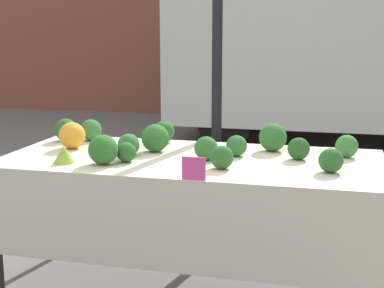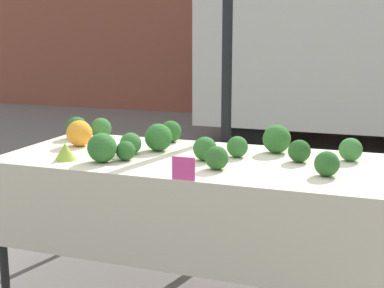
% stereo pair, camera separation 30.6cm
% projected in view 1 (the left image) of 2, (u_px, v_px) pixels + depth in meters
% --- Properties ---
extents(tent_pole, '(0.07, 0.07, 2.79)m').
position_uv_depth(tent_pole, '(217.00, 56.00, 3.61)').
color(tent_pole, black).
rests_on(tent_pole, ground_plane).
extents(parked_truck, '(4.94, 2.05, 2.34)m').
position_uv_depth(parked_truck, '(339.00, 54.00, 7.50)').
color(parked_truck, silver).
rests_on(parked_truck, ground_plane).
extents(market_table, '(2.18, 0.97, 0.84)m').
position_uv_depth(market_table, '(189.00, 176.00, 3.03)').
color(market_table, beige).
rests_on(market_table, ground_plane).
extents(orange_cauliflower, '(0.16, 0.16, 0.16)m').
position_uv_depth(orange_cauliflower, '(72.00, 135.00, 3.31)').
color(orange_cauliflower, orange).
rests_on(orange_cauliflower, market_table).
extents(romanesco_head, '(0.12, 0.12, 0.10)m').
position_uv_depth(romanesco_head, '(64.00, 154.00, 2.94)').
color(romanesco_head, '#93B238').
rests_on(romanesco_head, market_table).
extents(broccoli_head_0, '(0.12, 0.12, 0.12)m').
position_uv_depth(broccoli_head_0, '(236.00, 146.00, 3.10)').
color(broccoli_head_0, '#2D6628').
rests_on(broccoli_head_0, market_table).
extents(broccoli_head_1, '(0.11, 0.11, 0.11)m').
position_uv_depth(broccoli_head_1, '(126.00, 152.00, 2.96)').
color(broccoli_head_1, '#285B23').
rests_on(broccoli_head_1, market_table).
extents(broccoli_head_2, '(0.13, 0.13, 0.13)m').
position_uv_depth(broccoli_head_2, '(299.00, 149.00, 3.02)').
color(broccoli_head_2, '#23511E').
rests_on(broccoli_head_2, market_table).
extents(broccoli_head_3, '(0.13, 0.13, 0.13)m').
position_uv_depth(broccoli_head_3, '(331.00, 160.00, 2.73)').
color(broccoli_head_3, '#285B23').
rests_on(broccoli_head_3, market_table).
extents(broccoli_head_4, '(0.16, 0.16, 0.16)m').
position_uv_depth(broccoli_head_4, '(103.00, 150.00, 2.90)').
color(broccoli_head_4, '#2D6628').
rests_on(broccoli_head_4, market_table).
extents(broccoli_head_5, '(0.14, 0.14, 0.14)m').
position_uv_depth(broccoli_head_5, '(164.00, 132.00, 3.49)').
color(broccoli_head_5, '#285B23').
rests_on(broccoli_head_5, market_table).
extents(broccoli_head_6, '(0.12, 0.12, 0.12)m').
position_uv_depth(broccoli_head_6, '(222.00, 157.00, 2.81)').
color(broccoli_head_6, '#285B23').
rests_on(broccoli_head_6, market_table).
extents(broccoli_head_7, '(0.17, 0.17, 0.17)m').
position_uv_depth(broccoli_head_7, '(273.00, 137.00, 3.23)').
color(broccoli_head_7, '#2D6628').
rests_on(broccoli_head_7, market_table).
extents(broccoli_head_8, '(0.13, 0.13, 0.13)m').
position_uv_depth(broccoli_head_8, '(347.00, 146.00, 3.07)').
color(broccoli_head_8, '#387533').
rests_on(broccoli_head_8, market_table).
extents(broccoli_head_9, '(0.14, 0.14, 0.14)m').
position_uv_depth(broccoli_head_9, '(91.00, 130.00, 3.56)').
color(broccoli_head_9, '#336B2D').
rests_on(broccoli_head_9, market_table).
extents(broccoli_head_10, '(0.13, 0.13, 0.13)m').
position_uv_depth(broccoli_head_10, '(206.00, 148.00, 3.00)').
color(broccoli_head_10, '#2D6628').
rests_on(broccoli_head_10, market_table).
extents(broccoli_head_11, '(0.17, 0.17, 0.17)m').
position_uv_depth(broccoli_head_11, '(155.00, 138.00, 3.22)').
color(broccoli_head_11, '#2D6628').
rests_on(broccoli_head_11, market_table).
extents(broccoli_head_12, '(0.13, 0.13, 0.13)m').
position_uv_depth(broccoli_head_12, '(129.00, 145.00, 3.12)').
color(broccoli_head_12, '#336B2D').
rests_on(broccoli_head_12, market_table).
extents(broccoli_head_13, '(0.15, 0.15, 0.15)m').
position_uv_depth(broccoli_head_13, '(66.00, 130.00, 3.55)').
color(broccoli_head_13, '#285B23').
rests_on(broccoli_head_13, market_table).
extents(price_sign, '(0.12, 0.01, 0.12)m').
position_uv_depth(price_sign, '(194.00, 169.00, 2.59)').
color(price_sign, '#EF4793').
rests_on(price_sign, market_table).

